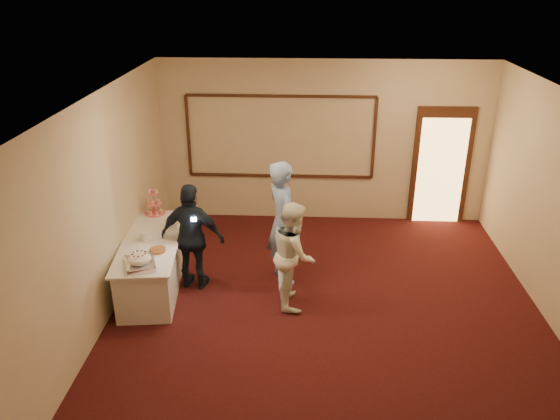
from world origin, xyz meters
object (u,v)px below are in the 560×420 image
at_px(cupcake_stand, 154,204).
at_px(plate_stack_b, 172,223).
at_px(pavlova_tray, 140,261).
at_px(man, 283,223).
at_px(guest, 193,237).
at_px(tart, 158,251).
at_px(buffet_table, 153,263).
at_px(plate_stack_a, 147,236).
at_px(woman, 294,254).

xyz_separation_m(cupcake_stand, plate_stack_b, (0.40, -0.52, -0.08)).
bearing_deg(pavlova_tray, man, 29.40).
distance_m(man, guest, 1.35).
bearing_deg(tart, buffet_table, 118.71).
distance_m(plate_stack_a, guest, 0.66).
height_order(buffet_table, guest, guest).
bearing_deg(plate_stack_b, woman, -21.74).
distance_m(man, woman, 0.67).
bearing_deg(pavlova_tray, woman, 11.90).
relative_size(tart, woman, 0.17).
bearing_deg(guest, plate_stack_a, 13.06).
bearing_deg(guest, woman, 176.94).
distance_m(pavlova_tray, plate_stack_a, 0.75).
distance_m(plate_stack_a, plate_stack_b, 0.51).
bearing_deg(buffet_table, cupcake_stand, 100.79).
xyz_separation_m(cupcake_stand, plate_stack_a, (0.14, -0.96, -0.10)).
bearing_deg(plate_stack_b, pavlova_tray, -97.56).
bearing_deg(cupcake_stand, woman, -29.09).
distance_m(cupcake_stand, woman, 2.62).
bearing_deg(woman, buffet_table, 74.37).
bearing_deg(pavlova_tray, buffet_table, 94.83).
distance_m(tart, man, 1.86).
bearing_deg(tart, man, 20.69).
xyz_separation_m(tart, man, (1.73, 0.65, 0.17)).
height_order(buffet_table, plate_stack_b, plate_stack_b).
bearing_deg(plate_stack_b, cupcake_stand, 127.62).
bearing_deg(tart, woman, 1.01).
distance_m(pavlova_tray, man, 2.14).
distance_m(cupcake_stand, plate_stack_b, 0.66).
height_order(pavlova_tray, tart, pavlova_tray).
relative_size(buffet_table, woman, 1.43).
bearing_deg(man, buffet_table, 74.09).
height_order(cupcake_stand, plate_stack_b, cupcake_stand).
distance_m(pavlova_tray, woman, 2.09).
distance_m(tart, guest, 0.57).
height_order(plate_stack_b, woman, woman).
height_order(cupcake_stand, tart, cupcake_stand).
bearing_deg(pavlova_tray, cupcake_stand, 98.17).
relative_size(buffet_table, cupcake_stand, 4.61).
bearing_deg(pavlova_tray, plate_stack_b, 82.44).
height_order(cupcake_stand, man, man).
height_order(pavlova_tray, plate_stack_b, pavlova_tray).
xyz_separation_m(pavlova_tray, cupcake_stand, (-0.24, 1.70, 0.09)).
relative_size(plate_stack_a, plate_stack_b, 0.86).
xyz_separation_m(cupcake_stand, woman, (2.29, -1.27, -0.17)).
xyz_separation_m(buffet_table, woman, (2.11, -0.33, 0.38)).
height_order(buffet_table, pavlova_tray, pavlova_tray).
bearing_deg(cupcake_stand, plate_stack_b, -52.38).
xyz_separation_m(plate_stack_a, man, (1.97, 0.31, 0.12)).
relative_size(buffet_table, pavlova_tray, 3.88).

